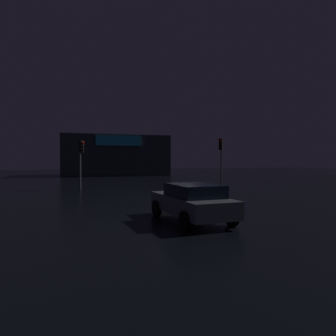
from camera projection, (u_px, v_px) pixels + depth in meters
ground_plane at (179, 196)px, 19.94m from camera, size 120.00×120.00×0.00m
store_building at (114, 156)px, 47.63m from camera, size 15.47×8.98×5.93m
traffic_signal_main at (221, 152)px, 28.29m from camera, size 0.42×0.42×4.26m
traffic_signal_opposite at (81, 155)px, 24.04m from camera, size 0.42×0.42×3.82m
car_near at (192, 201)px, 11.85m from camera, size 2.21×4.45×1.42m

